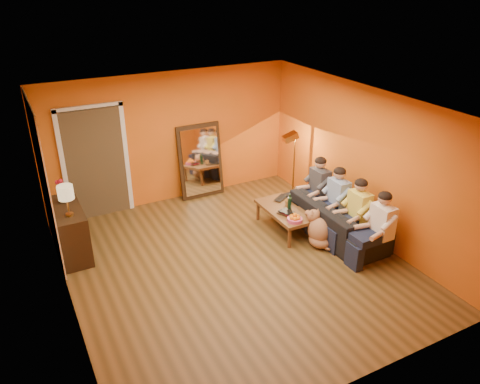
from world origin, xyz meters
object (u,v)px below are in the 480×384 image
floor_lamp (294,168)px  person_far_left (382,227)px  coffee_table (285,219)px  person_mid_left (359,212)px  dog (319,228)px  person_mid_right (338,199)px  sofa (334,218)px  laptop (283,199)px  wine_bottle (290,202)px  tumbler (287,203)px  vase (63,196)px  sideboard (71,231)px  person_far_right (319,188)px  mirror_frame (200,161)px  table_lamp (67,201)px

floor_lamp → person_far_left: floor_lamp is taller
coffee_table → person_mid_left: 1.34m
dog → person_mid_right: bearing=50.5°
sofa → laptop: 1.02m
wine_bottle → laptop: wine_bottle is taller
tumbler → laptop: size_ratio=0.31×
person_mid_left → vase: size_ratio=6.46×
wine_bottle → laptop: (0.13, 0.40, -0.14)m
person_mid_left → sideboard: bearing=156.0°
dog → laptop: dog is taller
tumbler → vase: size_ratio=0.57×
dog → tumbler: bearing=122.1°
coffee_table → person_mid_right: 1.01m
person_far_left → person_mid_right: (0.00, 1.10, 0.00)m
tumbler → person_far_right: bearing=1.0°
mirror_frame → floor_lamp: size_ratio=1.06×
mirror_frame → vase: (-2.79, -0.83, 0.18)m
sideboard → person_mid_left: bearing=-24.0°
tumbler → laptop: 0.24m
dog → laptop: (-0.05, 1.06, 0.11)m
mirror_frame → person_mid_left: mirror_frame is taller
laptop → coffee_table: bearing=-149.4°
person_far_left → tumbler: person_far_left is taller
person_far_right → vase: (-4.37, 1.10, 0.33)m
table_lamp → person_far_right: size_ratio=0.42×
floor_lamp → person_far_left: bearing=-81.6°
mirror_frame → person_far_right: mirror_frame is taller
table_lamp → laptop: bearing=-5.1°
person_far_left → person_mid_left: size_ratio=1.00×
wine_bottle → vase: 3.83m
person_far_right → vase: 4.52m
laptop → tumbler: bearing=-136.8°
floor_lamp → vase: (-4.34, 0.28, 0.22)m
person_far_right → person_mid_left: bearing=-90.0°
person_far_left → person_far_right: bearing=90.0°
dog → person_far_right: bearing=79.1°
mirror_frame → person_mid_left: size_ratio=1.25×
table_lamp → wine_bottle: (3.59, -0.73, -0.53)m
floor_lamp → person_mid_right: bearing=-81.0°
dog → vase: 4.28m
person_mid_right → vase: (-4.37, 1.65, 0.33)m
sideboard → person_far_left: 5.04m
person_mid_left → vase: bearing=153.3°
wine_bottle → vase: bearing=160.3°
wine_bottle → person_far_right: bearing=13.2°
wine_bottle → vase: (-3.59, 1.28, 0.37)m
sideboard → person_far_right: person_far_right is taller
floor_lamp → wine_bottle: (-0.75, -1.01, -0.14)m
sofa → floor_lamp: bearing=-3.9°
tumbler → laptop: tumbler is taller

